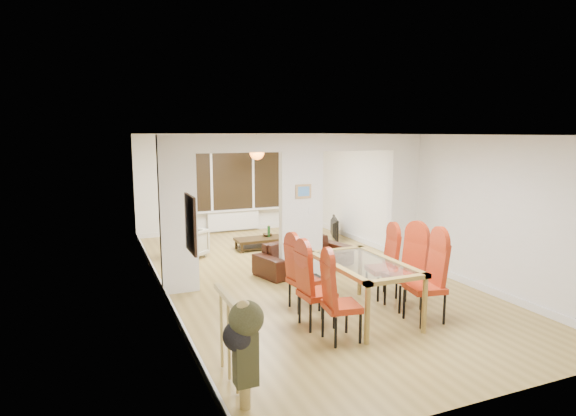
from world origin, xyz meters
TOP-DOWN VIEW (x-y plane):
  - floor at (0.00, 0.00)m, footprint 5.00×9.00m
  - room_walls at (0.00, 0.00)m, footprint 5.00×9.00m
  - divider_wall at (0.00, 0.00)m, footprint 5.00×0.18m
  - bay_window_blinds at (0.00, 4.44)m, footprint 3.00×0.08m
  - radiator at (0.00, 4.40)m, footprint 1.40×0.08m
  - pendant_light at (0.30, 3.30)m, footprint 0.36×0.36m
  - stair_newel at (-2.25, -3.20)m, footprint 0.40×1.20m
  - wall_poster at (-2.47, -2.40)m, footprint 0.04×0.52m
  - pillar_photo at (0.00, -0.10)m, footprint 0.30×0.03m
  - dining_table at (0.04, -2.10)m, footprint 0.98×1.74m
  - dining_chair_la at (-0.65, -2.71)m, footprint 0.49×0.49m
  - dining_chair_lb at (-0.73, -2.17)m, footprint 0.46×0.46m
  - dining_chair_lc at (-0.62, -1.52)m, footprint 0.47×0.47m
  - dining_chair_ra at (0.73, -2.61)m, footprint 0.54×0.54m
  - dining_chair_rb at (0.79, -2.04)m, footprint 0.55×0.55m
  - dining_chair_rc at (0.75, -1.50)m, footprint 0.48×0.48m
  - sofa at (0.24, 0.36)m, footprint 2.10×1.28m
  - armchair at (-1.68, 2.13)m, footprint 0.95×0.95m
  - person at (-1.67, 2.22)m, footprint 0.62×0.47m
  - television at (2.00, 2.59)m, footprint 0.92×0.46m
  - coffee_table at (0.01, 2.32)m, footprint 1.21×0.82m
  - bottle at (0.24, 2.35)m, footprint 0.07×0.07m
  - bowl at (0.24, 2.42)m, footprint 0.22×0.22m
  - shoes at (0.07, -0.38)m, footprint 0.25×0.27m

SIDE VIEW (x-z plane):
  - floor at x=0.00m, z-range -0.01..0.01m
  - shoes at x=0.07m, z-range 0.00..0.10m
  - coffee_table at x=0.01m, z-range 0.00..0.25m
  - television at x=2.00m, z-range 0.00..0.54m
  - bowl at x=0.24m, z-range 0.25..0.31m
  - sofa at x=0.24m, z-range 0.00..0.57m
  - radiator at x=0.00m, z-range 0.05..0.55m
  - armchair at x=-1.68m, z-range 0.00..0.62m
  - bottle at x=0.24m, z-range 0.25..0.52m
  - dining_table at x=0.04m, z-range 0.00..0.82m
  - dining_chair_lc at x=-0.62m, z-range 0.00..1.04m
  - dining_chair_rc at x=0.75m, z-range 0.00..1.06m
  - dining_chair_la at x=-0.65m, z-range 0.00..1.08m
  - dining_chair_lb at x=-0.73m, z-range 0.00..1.09m
  - stair_newel at x=-2.25m, z-range 0.00..1.10m
  - dining_chair_rb at x=0.79m, z-range 0.00..1.15m
  - dining_chair_ra at x=0.73m, z-range 0.00..1.17m
  - person at x=-1.67m, z-range 0.00..1.54m
  - room_walls at x=0.00m, z-range 0.00..2.60m
  - divider_wall at x=0.00m, z-range 0.00..2.60m
  - bay_window_blinds at x=0.00m, z-range 0.60..2.40m
  - wall_poster at x=-2.47m, z-range 1.27..1.94m
  - pillar_photo at x=0.00m, z-range 1.48..1.73m
  - pendant_light at x=0.30m, z-range 1.97..2.33m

